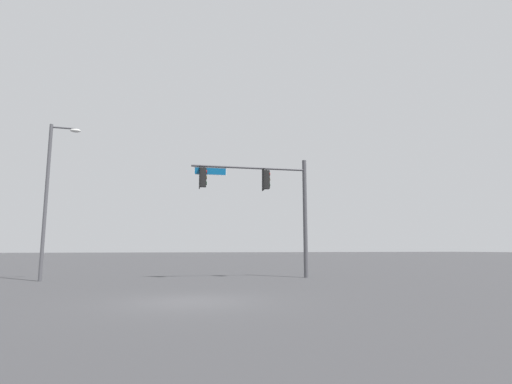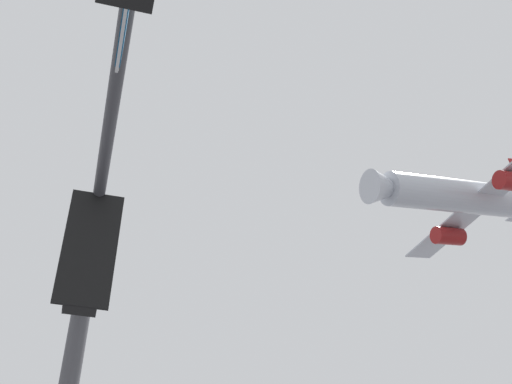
# 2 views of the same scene
# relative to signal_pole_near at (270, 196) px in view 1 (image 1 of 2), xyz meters

# --- Properties ---
(ground_plane) EXTENTS (400.00, 400.00, 0.00)m
(ground_plane) POSITION_rel_signal_pole_near_xyz_m (5.83, 9.05, -4.73)
(ground_plane) COLOR #38383A
(signal_pole_near) EXTENTS (6.86, 0.98, 6.97)m
(signal_pole_near) POSITION_rel_signal_pole_near_xyz_m (0.00, 0.00, 0.00)
(signal_pole_near) COLOR #47474C
(signal_pole_near) RESTS_ON ground_plane
(street_lamp) EXTENTS (1.58, 0.28, 8.37)m
(street_lamp) POSITION_rel_signal_pole_near_xyz_m (11.93, -1.39, 0.00)
(street_lamp) COLOR #4C4C51
(street_lamp) RESTS_ON ground_plane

